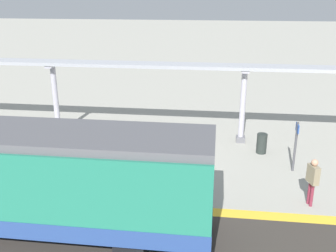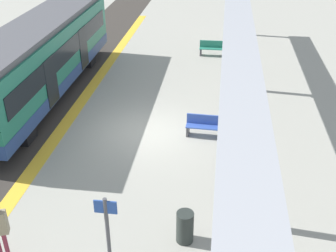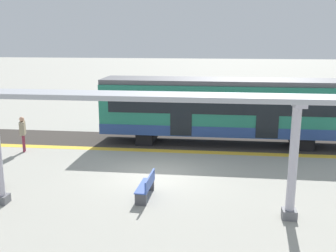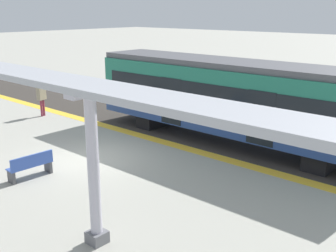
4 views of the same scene
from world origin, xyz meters
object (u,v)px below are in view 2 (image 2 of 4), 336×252
Objects in this scene: train_near_carriage at (41,59)px; canopy_pillar_fourth at (234,5)px; bench_near_end at (205,126)px; bench_mid_platform at (212,48)px; trash_bin at (185,227)px; canopy_pillar_second at (237,168)px; platform_info_sign at (107,227)px; canopy_pillar_third at (235,51)px.

train_near_carriage is 3.43× the size of canopy_pillar_fourth.
bench_near_end and bench_mid_platform have the same top height.
bench_mid_platform is (-1.15, -4.56, -1.47)m from canopy_pillar_fourth.
bench_near_end is 9.49m from bench_mid_platform.
canopy_pillar_second is at bearing 34.90° from trash_bin.
canopy_pillar_second reaches higher than platform_info_sign.
canopy_pillar_fourth is 4.93m from bench_mid_platform.
bench_near_end is at bearing 87.60° from trash_bin.
canopy_pillar_third is 5.06m from bench_mid_platform.
canopy_pillar_second is at bearing 33.69° from platform_info_sign.
bench_near_end is (-1.06, -14.05, -1.47)m from canopy_pillar_fourth.
canopy_pillar_third is at bearing -90.00° from canopy_pillar_fourth.
canopy_pillar_second is at bearing -77.80° from bench_near_end.
canopy_pillar_third reaches higher than trash_bin.
train_near_carriage is 5.89× the size of platform_info_sign.
train_near_carriage reaches higher than bench_mid_platform.
train_near_carriage is at bearing 130.69° from trash_bin.
bench_near_end is (-1.06, -4.78, -1.47)m from canopy_pillar_third.
canopy_pillar_second is 2.49× the size of bench_near_end.
canopy_pillar_fourth is at bearing 90.00° from canopy_pillar_second.
bench_near_end is 1.01× the size of bench_mid_platform.
bench_mid_platform is at bearing 90.53° from bench_near_end.
bench_mid_platform is (-1.15, 4.71, -1.47)m from canopy_pillar_third.
train_near_carriage is 14.24m from canopy_pillar_fourth.
train_near_carriage is 11.34m from platform_info_sign.
train_near_carriage is at bearing -138.77° from bench_mid_platform.
trash_bin is (-1.31, -10.62, -1.43)m from canopy_pillar_third.
trash_bin is 0.44× the size of platform_info_sign.
train_near_carriage is at bearing -167.39° from canopy_pillar_third.
train_near_carriage is 8.98m from canopy_pillar_third.
canopy_pillar_third reaches higher than platform_info_sign.
canopy_pillar_second is 14.53m from bench_mid_platform.
platform_info_sign is at bearing -147.21° from trash_bin.
train_near_carriage is at bearing -127.96° from canopy_pillar_fourth.
canopy_pillar_second is at bearing -85.43° from bench_mid_platform.
platform_info_sign is (-3.12, -11.78, -0.58)m from canopy_pillar_third.
bench_near_end is 1.58× the size of trash_bin.
bench_mid_platform is (7.61, 6.67, -1.39)m from train_near_carriage.
bench_mid_platform is (-1.15, 14.41, -1.47)m from canopy_pillar_second.
canopy_pillar_fourth reaches higher than platform_info_sign.
canopy_pillar_fourth is at bearing 75.83° from bench_mid_platform.
train_near_carriage is 13.51× the size of trash_bin.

